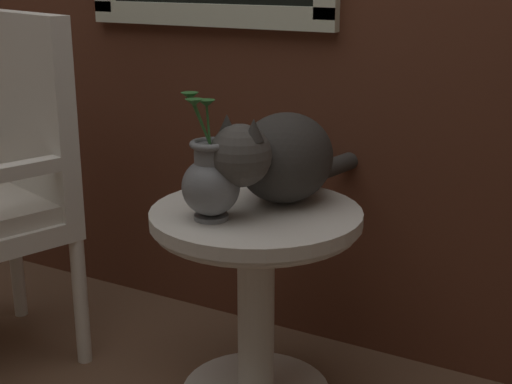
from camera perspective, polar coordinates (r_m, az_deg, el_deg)
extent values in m
cube|color=beige|center=(2.40, -3.78, 13.48)|extent=(0.89, 0.03, 0.07)
cylinder|color=silver|center=(2.05, 0.00, -9.00)|extent=(0.10, 0.10, 0.50)
cylinder|color=silver|center=(1.95, 0.00, -1.90)|extent=(0.56, 0.56, 0.03)
torus|color=silver|center=(1.96, 0.00, -2.66)|extent=(0.54, 0.54, 0.02)
cylinder|color=silver|center=(2.70, -18.04, -5.09)|extent=(0.04, 0.04, 0.41)
cylinder|color=silver|center=(2.34, -13.39, -8.21)|extent=(0.04, 0.04, 0.41)
cube|color=silver|center=(2.35, -17.16, 5.96)|extent=(0.48, 0.21, 0.59)
cube|color=silver|center=(2.11, -18.92, 1.38)|extent=(0.17, 0.40, 0.04)
ellipsoid|color=#33302D|center=(1.99, 2.29, 2.65)|extent=(0.29, 0.32, 0.24)
sphere|color=#494643|center=(1.84, -1.22, 2.83)|extent=(0.16, 0.16, 0.16)
cone|color=#33302D|center=(1.85, -2.26, 5.19)|extent=(0.05, 0.05, 0.06)
cone|color=#33302D|center=(1.79, -0.17, 4.83)|extent=(0.05, 0.05, 0.06)
cylinder|color=#33302D|center=(2.16, 5.52, 1.78)|extent=(0.10, 0.26, 0.05)
cylinder|color=slate|center=(1.88, -3.47, -1.92)|extent=(0.09, 0.09, 0.01)
ellipsoid|color=slate|center=(1.85, -3.51, 0.40)|extent=(0.15, 0.15, 0.15)
cylinder|color=slate|center=(1.83, -3.56, 2.89)|extent=(0.08, 0.08, 0.05)
torus|color=slate|center=(1.83, -3.57, 3.72)|extent=(0.10, 0.10, 0.02)
cylinder|color=#2D662D|center=(1.81, -4.18, 5.30)|extent=(0.03, 0.03, 0.11)
cone|color=#2D662D|center=(1.80, -4.80, 6.90)|extent=(0.04, 0.04, 0.02)
cylinder|color=#2D662D|center=(1.83, -4.36, 5.56)|extent=(0.06, 0.01, 0.12)
cone|color=#2D662D|center=(1.83, -5.15, 7.39)|extent=(0.04, 0.04, 0.02)
cylinder|color=#2D662D|center=(1.82, -3.71, 5.28)|extent=(0.02, 0.02, 0.10)
cone|color=#2D662D|center=(1.83, -3.85, 6.84)|extent=(0.04, 0.04, 0.02)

